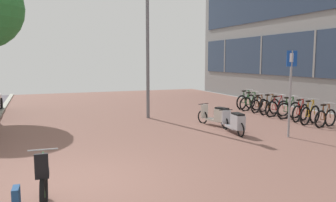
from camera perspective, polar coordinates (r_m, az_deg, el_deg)
ground at (r=7.59m, az=-3.24°, el=-12.46°), size 21.00×40.00×0.13m
bicycle_foreground at (r=6.01m, az=-20.48°, el=-13.84°), size 0.71×1.49×1.14m
bicycle_rack_00 at (r=14.07m, az=24.96°, el=-2.60°), size 1.27×0.48×0.94m
bicycle_rack_01 at (r=14.43m, az=22.77°, el=-2.16°), size 1.39×0.54×1.02m
bicycle_rack_02 at (r=14.98m, az=21.36°, el=-1.83°), size 1.31×0.59×0.99m
bicycle_rack_03 at (r=15.45m, az=19.72°, el=-1.48°), size 1.38×0.48×1.01m
bicycle_rack_04 at (r=15.88m, az=17.93°, el=-1.19°), size 1.40×0.48×1.01m
bicycle_rack_05 at (r=16.43m, az=16.71°, el=-0.89°), size 1.41×0.48×1.01m
bicycle_rack_06 at (r=16.89m, az=15.10°, el=-0.73°), size 1.23×0.51×0.92m
bicycle_rack_07 at (r=17.41m, az=13.82°, el=-0.39°), size 1.42×0.48×1.00m
bicycle_rack_08 at (r=18.02m, az=12.99°, el=-0.09°), size 1.40×0.50×1.03m
scooter_near at (r=11.73m, az=11.19°, el=-3.54°), size 0.56×1.73×0.77m
scooter_mid at (r=12.96m, az=8.27°, el=-2.47°), size 0.75×1.74×0.82m
parking_sign at (r=11.53m, az=19.91°, el=2.59°), size 0.40×0.07×2.79m
lamp_post at (r=14.58m, az=-3.45°, el=10.13°), size 0.20×0.52×6.00m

